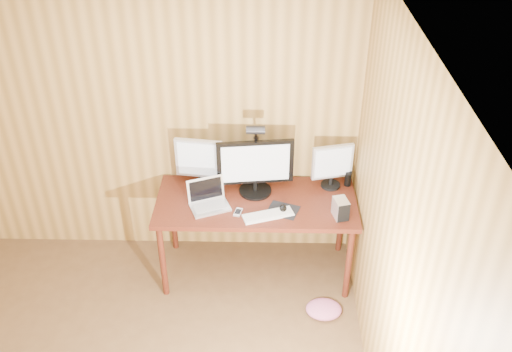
{
  "coord_description": "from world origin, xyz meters",
  "views": [
    {
      "loc": [
        1.01,
        -2.04,
        3.45
      ],
      "look_at": [
        0.93,
        1.58,
        1.02
      ],
      "focal_mm": 40.0,
      "sensor_mm": 36.0,
      "label": 1
    }
  ],
  "objects_px": {
    "monitor_right": "(332,165)",
    "keyboard": "(268,215)",
    "desk": "(256,207)",
    "mouse": "(283,208)",
    "monitor_left": "(199,162)",
    "monitor_center": "(255,166)",
    "laptop": "(208,199)",
    "phone": "(238,212)",
    "hard_drive": "(341,208)",
    "speaker": "(348,178)",
    "desk_lamp": "(256,144)"
  },
  "relations": [
    {
      "from": "monitor_left",
      "to": "hard_drive",
      "type": "relative_size",
      "value": 2.71
    },
    {
      "from": "keyboard",
      "to": "mouse",
      "type": "distance_m",
      "value": 0.14
    },
    {
      "from": "phone",
      "to": "desk",
      "type": "bearing_deg",
      "value": 73.5
    },
    {
      "from": "monitor_center",
      "to": "hard_drive",
      "type": "height_order",
      "value": "monitor_center"
    },
    {
      "from": "laptop",
      "to": "hard_drive",
      "type": "xyz_separation_m",
      "value": [
        1.02,
        -0.13,
        0.02
      ]
    },
    {
      "from": "desk",
      "to": "monitor_left",
      "type": "bearing_deg",
      "value": 165.15
    },
    {
      "from": "mouse",
      "to": "phone",
      "type": "bearing_deg",
      "value": -164.2
    },
    {
      "from": "laptop",
      "to": "monitor_left",
      "type": "bearing_deg",
      "value": 86.39
    },
    {
      "from": "hard_drive",
      "to": "desk_lamp",
      "type": "bearing_deg",
      "value": 133.31
    },
    {
      "from": "monitor_center",
      "to": "hard_drive",
      "type": "relative_size",
      "value": 3.77
    },
    {
      "from": "desk",
      "to": "mouse",
      "type": "bearing_deg",
      "value": -42.67
    },
    {
      "from": "laptop",
      "to": "desk_lamp",
      "type": "distance_m",
      "value": 0.57
    },
    {
      "from": "hard_drive",
      "to": "keyboard",
      "type": "bearing_deg",
      "value": 166.03
    },
    {
      "from": "desk_lamp",
      "to": "monitor_right",
      "type": "bearing_deg",
      "value": -16.0
    },
    {
      "from": "laptop",
      "to": "monitor_center",
      "type": "bearing_deg",
      "value": 4.65
    },
    {
      "from": "desk",
      "to": "keyboard",
      "type": "relative_size",
      "value": 3.91
    },
    {
      "from": "desk",
      "to": "monitor_center",
      "type": "distance_m",
      "value": 0.37
    },
    {
      "from": "phone",
      "to": "speaker",
      "type": "distance_m",
      "value": 0.98
    },
    {
      "from": "monitor_center",
      "to": "keyboard",
      "type": "distance_m",
      "value": 0.41
    },
    {
      "from": "hard_drive",
      "to": "speaker",
      "type": "distance_m",
      "value": 0.44
    },
    {
      "from": "laptop",
      "to": "phone",
      "type": "relative_size",
      "value": 3.2
    },
    {
      "from": "monitor_right",
      "to": "mouse",
      "type": "bearing_deg",
      "value": -153.45
    },
    {
      "from": "mouse",
      "to": "speaker",
      "type": "bearing_deg",
      "value": 42.83
    },
    {
      "from": "monitor_left",
      "to": "keyboard",
      "type": "xyz_separation_m",
      "value": [
        0.56,
        -0.39,
        -0.23
      ]
    },
    {
      "from": "desk_lamp",
      "to": "monitor_left",
      "type": "bearing_deg",
      "value": 167.12
    },
    {
      "from": "monitor_right",
      "to": "keyboard",
      "type": "height_order",
      "value": "monitor_right"
    },
    {
      "from": "speaker",
      "to": "laptop",
      "type": "bearing_deg",
      "value": -165.24
    },
    {
      "from": "monitor_right",
      "to": "keyboard",
      "type": "relative_size",
      "value": 0.94
    },
    {
      "from": "desk_lamp",
      "to": "monitor_center",
      "type": "bearing_deg",
      "value": -107.51
    },
    {
      "from": "phone",
      "to": "mouse",
      "type": "bearing_deg",
      "value": 20.12
    },
    {
      "from": "hard_drive",
      "to": "phone",
      "type": "relative_size",
      "value": 1.44
    },
    {
      "from": "speaker",
      "to": "keyboard",
      "type": "bearing_deg",
      "value": -146.58
    },
    {
      "from": "monitor_right",
      "to": "keyboard",
      "type": "xyz_separation_m",
      "value": [
        -0.51,
        -0.41,
        -0.2
      ]
    },
    {
      "from": "monitor_center",
      "to": "desk_lamp",
      "type": "relative_size",
      "value": 0.96
    },
    {
      "from": "monitor_left",
      "to": "phone",
      "type": "xyz_separation_m",
      "value": [
        0.33,
        -0.36,
        -0.23
      ]
    },
    {
      "from": "monitor_right",
      "to": "phone",
      "type": "height_order",
      "value": "monitor_right"
    },
    {
      "from": "laptop",
      "to": "mouse",
      "type": "relative_size",
      "value": 3.52
    },
    {
      "from": "desk",
      "to": "hard_drive",
      "type": "distance_m",
      "value": 0.73
    },
    {
      "from": "monitor_center",
      "to": "desk_lamp",
      "type": "height_order",
      "value": "desk_lamp"
    },
    {
      "from": "keyboard",
      "to": "laptop",
      "type": "bearing_deg",
      "value": 145.49
    },
    {
      "from": "desk",
      "to": "desk_lamp",
      "type": "relative_size",
      "value": 2.53
    },
    {
      "from": "monitor_left",
      "to": "speaker",
      "type": "height_order",
      "value": "monitor_left"
    },
    {
      "from": "desk",
      "to": "desk_lamp",
      "type": "height_order",
      "value": "desk_lamp"
    },
    {
      "from": "mouse",
      "to": "hard_drive",
      "type": "distance_m",
      "value": 0.44
    },
    {
      "from": "desk",
      "to": "laptop",
      "type": "height_order",
      "value": "laptop"
    },
    {
      "from": "monitor_right",
      "to": "phone",
      "type": "distance_m",
      "value": 0.86
    },
    {
      "from": "speaker",
      "to": "desk_lamp",
      "type": "relative_size",
      "value": 0.21
    },
    {
      "from": "keyboard",
      "to": "monitor_right",
      "type": "bearing_deg",
      "value": 20.42
    },
    {
      "from": "desk",
      "to": "desk_lamp",
      "type": "xyz_separation_m",
      "value": [
        -0.01,
        0.15,
        0.51
      ]
    },
    {
      "from": "mouse",
      "to": "desk_lamp",
      "type": "bearing_deg",
      "value": 131.98
    }
  ]
}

